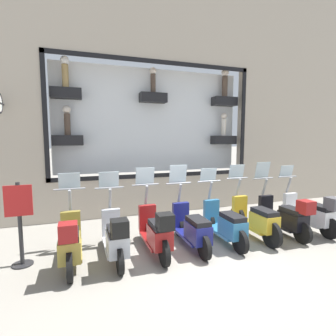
% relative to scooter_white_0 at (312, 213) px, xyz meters
% --- Properties ---
extents(ground_plane, '(120.00, 120.00, 0.00)m').
position_rel_scooter_white_0_xyz_m(ground_plane, '(-0.67, 3.13, -0.46)').
color(ground_plane, gray).
extents(building_facade, '(1.17, 36.00, 8.39)m').
position_rel_scooter_white_0_xyz_m(building_facade, '(2.94, 3.13, 3.81)').
color(building_facade, '#ADA08E').
rests_on(building_facade, ground_plane).
extents(scooter_white_0, '(1.80, 0.61, 1.55)m').
position_rel_scooter_white_0_xyz_m(scooter_white_0, '(0.00, 0.00, 0.00)').
color(scooter_white_0, black).
rests_on(scooter_white_0, ground_plane).
extents(scooter_black_1, '(1.79, 0.61, 1.67)m').
position_rel_scooter_white_0_xyz_m(scooter_black_1, '(0.00, 0.79, 0.00)').
color(scooter_black_1, black).
rests_on(scooter_black_1, ground_plane).
extents(scooter_yellow_2, '(1.81, 0.60, 1.62)m').
position_rel_scooter_white_0_xyz_m(scooter_yellow_2, '(0.07, 1.58, -0.02)').
color(scooter_yellow_2, black).
rests_on(scooter_yellow_2, ground_plane).
extents(scooter_teal_3, '(1.80, 0.60, 1.56)m').
position_rel_scooter_white_0_xyz_m(scooter_teal_3, '(0.06, 2.37, -0.04)').
color(scooter_teal_3, black).
rests_on(scooter_teal_3, ground_plane).
extents(scooter_navy_4, '(1.79, 0.61, 1.67)m').
position_rel_scooter_white_0_xyz_m(scooter_navy_4, '(0.07, 3.16, -0.04)').
color(scooter_navy_4, black).
rests_on(scooter_navy_4, ground_plane).
extents(scooter_red_5, '(1.80, 0.60, 1.64)m').
position_rel_scooter_white_0_xyz_m(scooter_red_5, '(0.00, 3.95, 0.01)').
color(scooter_red_5, black).
rests_on(scooter_red_5, ground_plane).
extents(scooter_silver_6, '(1.79, 0.60, 1.58)m').
position_rel_scooter_white_0_xyz_m(scooter_silver_6, '(-0.00, 4.73, -0.01)').
color(scooter_silver_6, black).
rests_on(scooter_silver_6, ground_plane).
extents(scooter_olive_7, '(1.80, 0.61, 1.59)m').
position_rel_scooter_white_0_xyz_m(scooter_olive_7, '(0.00, 5.52, 0.01)').
color(scooter_olive_7, black).
rests_on(scooter_olive_7, ground_plane).
extents(shop_sign_post, '(0.36, 0.45, 1.52)m').
position_rel_scooter_white_0_xyz_m(shop_sign_post, '(0.37, 6.36, 0.34)').
color(shop_sign_post, '#232326').
rests_on(shop_sign_post, ground_plane).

